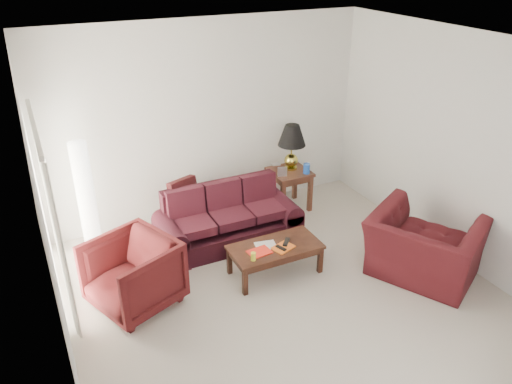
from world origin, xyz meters
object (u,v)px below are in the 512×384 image
Objects in this scene: end_table at (289,189)px; sofa at (229,217)px; floor_lamp at (86,200)px; armchair_right at (424,247)px; armchair_left at (133,274)px; coffee_table at (275,259)px.

sofa is at bearing -156.55° from end_table.
armchair_right is (3.75, -2.36, -0.42)m from floor_lamp.
coffee_table is at bearing 62.17° from armchair_left.
armchair_right is (3.49, -1.04, -0.00)m from armchair_left.
armchair_right is at bearing -32.17° from floor_lamp.
armchair_left is at bearing -78.86° from floor_lamp.
sofa is at bearing -16.77° from floor_lamp.
armchair_left reaches higher than end_table.
end_table is at bearing 92.68° from armchair_left.
coffee_table is (1.80, -0.17, -0.22)m from armchair_left.
armchair_left is at bearing -160.85° from coffee_table.
armchair_left reaches higher than coffee_table.
armchair_left is (0.26, -1.32, -0.41)m from floor_lamp.
sofa reaches higher than end_table.
end_table is at bearing 79.62° from coffee_table.
floor_lamp reaches higher than sofa.
floor_lamp is at bearing 168.53° from coffee_table.
coffee_table is at bearing -35.88° from floor_lamp.
armchair_left is (-1.55, -0.78, 0.01)m from sofa.
armchair_right reaches higher than sofa.
sofa is 1.72× the size of coffee_table.
armchair_left reaches higher than armchair_right.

